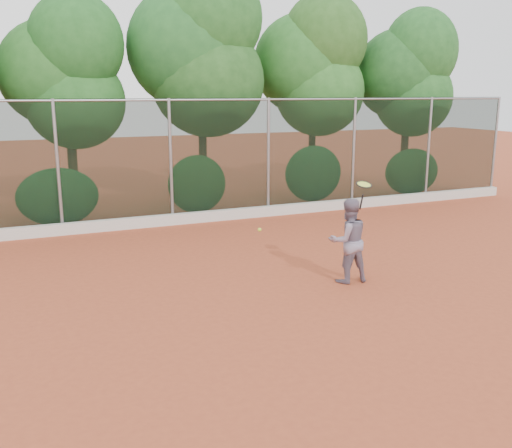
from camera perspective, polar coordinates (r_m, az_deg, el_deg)
name	(u,v)px	position (r m, az deg, el deg)	size (l,w,h in m)	color
ground	(278,305)	(10.16, 2.26, -8.06)	(80.00, 80.00, 0.00)	#A64527
concrete_curb	(174,219)	(16.28, -8.17, 0.47)	(24.00, 0.20, 0.30)	beige
tennis_player	(348,241)	(11.25, 9.19, -1.65)	(0.81, 0.63, 1.67)	slate
chainlink_fence	(171,158)	(16.17, -8.53, 6.52)	(24.09, 0.09, 3.50)	black
foliage_backdrop	(132,66)	(17.89, -12.28, 15.15)	(23.70, 3.63, 7.55)	#422E19
tennis_racket	(364,187)	(11.13, 10.72, 3.70)	(0.33, 0.32, 0.56)	black
tennis_ball_in_flight	(260,230)	(10.12, 0.36, -0.57)	(0.07, 0.07, 0.07)	#BAD831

